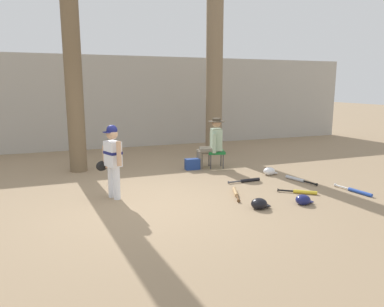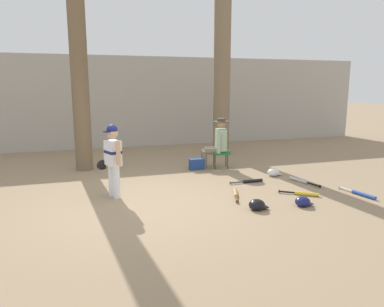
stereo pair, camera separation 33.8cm
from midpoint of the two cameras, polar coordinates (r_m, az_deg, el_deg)
name	(u,v)px [view 1 (the left image)]	position (r m, az deg, el deg)	size (l,w,h in m)	color
ground_plane	(152,206)	(6.10, -7.94, -8.23)	(60.00, 60.00, 0.00)	#937A5B
concrete_back_wall	(102,102)	(11.81, -14.86, 7.79)	(18.00, 0.36, 2.88)	#ADA89E
tree_near_player	(73,62)	(8.70, -19.43, 13.47)	(0.62, 0.62, 5.60)	brown
tree_behind_spectator	(214,86)	(10.55, 2.59, 10.54)	(0.79, 0.79, 4.69)	#7F6B51
young_ballplayer	(112,157)	(6.47, -13.96, -0.53)	(0.45, 0.56, 1.31)	white
folding_stool	(216,153)	(8.73, 2.72, 0.12)	(0.49, 0.49, 0.41)	#196B2D
seated_spectator	(212,142)	(8.67, 2.09, 1.90)	(0.68, 0.53, 1.20)	#6B6051
handbag_beside_stool	(192,164)	(8.56, -1.08, -1.69)	(0.34, 0.18, 0.26)	navy
bat_black_composite	(248,180)	(7.55, 7.52, -4.23)	(0.73, 0.07, 0.07)	black
bat_aluminum_silver	(297,179)	(7.84, 15.11, -3.97)	(0.24, 0.78, 0.07)	#B7BCC6
bat_yellow_trainer	(302,192)	(6.95, 15.63, -5.87)	(0.60, 0.48, 0.07)	yellow
bat_wood_tan	(236,193)	(6.67, 5.47, -6.22)	(0.33, 0.72, 0.07)	tan
bat_blue_youth	(357,191)	(7.33, 23.41, -5.50)	(0.17, 0.81, 0.07)	#2347AD
batting_helmet_navy	(303,200)	(6.35, 15.68, -7.07)	(0.30, 0.23, 0.17)	navy
batting_helmet_white	(269,171)	(8.21, 10.96, -2.79)	(0.32, 0.24, 0.18)	silver
batting_helmet_black	(259,204)	(5.98, 8.97, -7.86)	(0.32, 0.24, 0.18)	black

